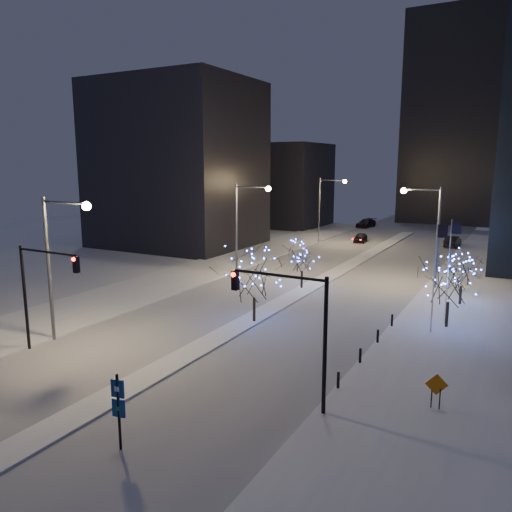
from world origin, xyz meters
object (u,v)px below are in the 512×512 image
Objects in this scene: traffic_signal_east at (295,318)px; holiday_tree_plaza_near at (449,282)px; street_lamp_w_mid at (245,216)px; street_lamp_w_far at (326,201)px; car_far at (366,223)px; holiday_tree_median_near at (254,275)px; street_lamp_w_near at (58,250)px; street_lamp_east at (429,223)px; traffic_signal_west at (39,282)px; holiday_tree_plaza_far at (462,270)px; car_mid at (453,241)px; wayfinding_sign at (118,404)px; holiday_tree_median_far at (302,258)px; construction_sign at (436,388)px; car_near at (360,238)px.

traffic_signal_east is 17.56m from holiday_tree_plaza_near.
street_lamp_w_mid is 25.00m from street_lamp_w_far.
holiday_tree_median_near is at bearing -71.91° from car_far.
street_lamp_w_near is 1.00× the size of street_lamp_east.
traffic_signal_west is at bearing -176.71° from traffic_signal_east.
street_lamp_w_near reaches higher than holiday_tree_plaza_far.
car_mid is 63.92m from wayfinding_sign.
traffic_signal_east reaches higher than holiday_tree_median_far.
traffic_signal_west is 1.43× the size of car_mid.
street_lamp_w_mid is at bearing -171.04° from street_lamp_east.
holiday_tree_median_near is (-8.44, 11.10, -0.94)m from traffic_signal_east.
street_lamp_w_far is 1.43× the size of traffic_signal_east.
street_lamp_w_near is at bearing -90.00° from street_lamp_w_mid.
car_mid reaches higher than car_far.
street_lamp_w_far is 23.00m from car_far.
street_lamp_east is at bearing 31.19° from holiday_tree_median_far.
street_lamp_east is 1.43× the size of traffic_signal_east.
street_lamp_w_mid is 36.01m from car_mid.
holiday_tree_plaza_far is at bearing 48.02° from traffic_signal_west.
holiday_tree_plaza_far is (13.44, 12.77, -0.63)m from holiday_tree_median_near.
street_lamp_w_far is at bearing 102.65° from construction_sign.
street_lamp_w_near is 50.00m from street_lamp_w_far.
holiday_tree_plaza_far is (4.94, -32.84, 2.38)m from car_mid.
street_lamp_w_near is at bearing -101.40° from car_near.
car_mid reaches higher than car_near.
holiday_tree_plaza_near is at bearing 58.74° from wayfinding_sign.
holiday_tree_median_near reaches higher than car_near.
street_lamp_w_far is 19.66m from car_mid.
construction_sign is at bearing -86.40° from holiday_tree_plaza_far.
traffic_signal_west is (0.50, -27.00, -1.74)m from street_lamp_w_mid.
street_lamp_w_far is 59.56m from wayfinding_sign.
construction_sign is at bearing -78.73° from street_lamp_east.
car_far is (-0.06, 47.29, -5.70)m from street_lamp_w_mid.
street_lamp_east is 48.55m from car_far.
holiday_tree_median_near is 1.35× the size of holiday_tree_plaza_far.
construction_sign reaches higher than car_far.
holiday_tree_median_near is at bearing 53.54° from traffic_signal_west.
holiday_tree_plaza_near is at bearing -21.95° from holiday_tree_median_far.
holiday_tree_median_far is at bearing 94.97° from holiday_tree_median_near.
car_near is at bearing 85.07° from street_lamp_w_near.
traffic_signal_east is 56.20m from car_near.
construction_sign is (6.24, -53.60, 0.45)m from car_mid.
street_lamp_w_near is at bearing 176.79° from traffic_signal_east.
street_lamp_w_far and street_lamp_east have the same top height.
street_lamp_w_near is 1.87× the size of holiday_tree_plaza_near.
street_lamp_east is 2.37× the size of car_near.
street_lamp_w_mid is at bearing 174.67° from holiday_tree_plaza_far.
holiday_tree_plaza_far is (3.85, -5.13, -3.26)m from street_lamp_east.
car_mid is (13.33, 2.25, 0.09)m from car_near.
holiday_tree_plaza_near is (22.76, -34.18, -2.89)m from street_lamp_w_far.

